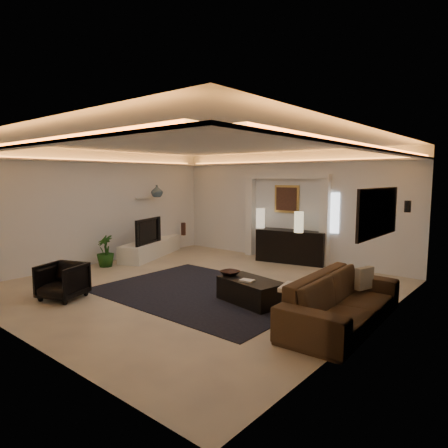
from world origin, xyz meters
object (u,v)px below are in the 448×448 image
Objects in this scene: sofa at (343,301)px; armchair at (62,281)px; console at (291,247)px; coffee_table at (251,292)px.

armchair is at bearing 112.14° from sofa.
armchair is (-1.63, -5.45, -0.07)m from console.
console is at bearing 52.81° from armchair.
console reaches higher than coffee_table.
sofa is (2.85, -3.39, -0.02)m from console.
coffee_table is at bearing 88.59° from sofa.
sofa is 3.53× the size of armchair.
sofa is 4.93m from armchair.
console is at bearing 37.46° from sofa.
armchair is at bearing -132.75° from coffee_table.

